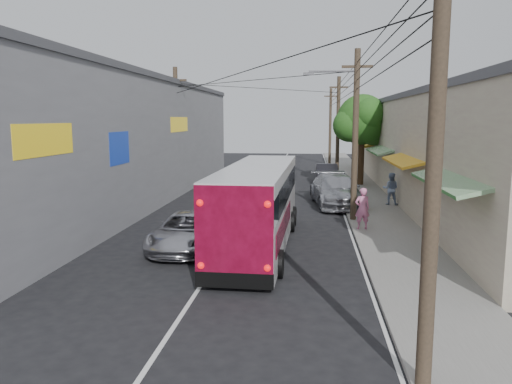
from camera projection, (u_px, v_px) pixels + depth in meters
ground at (171, 331)px, 11.49m from camera, size 120.00×120.00×0.00m
sidewalk at (365, 198)px, 30.46m from camera, size 3.00×80.00×0.12m
building_right at (435, 146)px, 31.50m from camera, size 7.09×40.00×6.25m
building_left at (113, 139)px, 29.56m from camera, size 7.20×36.00×7.25m
utility_poles at (310, 131)px, 30.55m from camera, size 11.80×45.28×8.00m
street_tree at (363, 121)px, 35.67m from camera, size 4.40×4.00×6.60m
coach_bus at (259, 205)px, 18.98m from camera, size 2.67×10.82×3.10m
jeepney at (187, 231)px, 18.66m from camera, size 2.29×4.88×1.35m
parked_suv at (336, 190)px, 27.96m from camera, size 3.16×6.24×1.74m
parked_car_mid at (334, 187)px, 30.57m from camera, size 1.97×4.25×1.41m
parked_car_far at (327, 174)px, 37.47m from camera, size 1.66×4.52×1.48m
pedestrian_near at (362, 208)px, 21.47m from camera, size 0.73×0.55×1.80m
pedestrian_far at (391, 189)px, 27.60m from camera, size 0.98×0.84×1.78m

